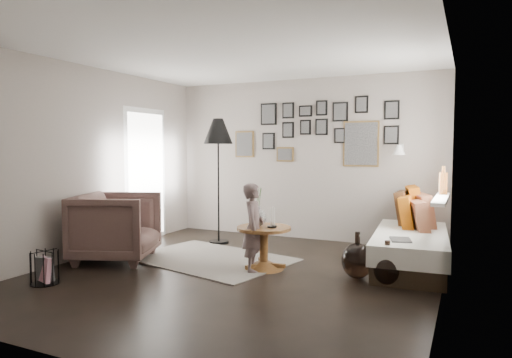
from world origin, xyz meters
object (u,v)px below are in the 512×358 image
at_px(armchair, 116,227).
at_px(daybed, 412,242).
at_px(child, 254,228).
at_px(floor_lamp, 218,136).
at_px(demijohn_small, 387,268).
at_px(demijohn_large, 357,260).
at_px(pedestal_table, 264,249).
at_px(magazine_basket, 45,268).
at_px(vase, 259,214).

bearing_deg(armchair, daybed, -90.35).
bearing_deg(child, floor_lamp, 26.88).
xyz_separation_m(floor_lamp, demijohn_small, (2.75, -1.14, -1.49)).
xyz_separation_m(armchair, demijohn_large, (3.06, 0.53, -0.24)).
bearing_deg(floor_lamp, demijohn_large, -23.04).
xyz_separation_m(pedestal_table, demijohn_small, (1.49, -0.04, -0.06)).
height_order(armchair, child, child).
height_order(daybed, demijohn_large, daybed).
relative_size(magazine_basket, demijohn_small, 0.74).
xyz_separation_m(armchair, magazine_basket, (0.01, -1.13, -0.27)).
distance_m(daybed, floor_lamp, 3.21).
relative_size(vase, demijohn_large, 0.89).
relative_size(armchair, child, 0.93).
bearing_deg(armchair, vase, -97.05).
bearing_deg(demijohn_large, child, -169.34).
bearing_deg(daybed, vase, -156.74).
xyz_separation_m(pedestal_table, magazine_basket, (-1.92, -1.59, -0.06)).
relative_size(armchair, magazine_basket, 2.72).
bearing_deg(magazine_basket, demijohn_small, 24.32).
distance_m(daybed, armchair, 3.82).
bearing_deg(child, pedestal_table, -41.05).
height_order(daybed, child, child).
distance_m(daybed, demijohn_small, 0.98).
bearing_deg(vase, demijohn_small, -2.36).
height_order(pedestal_table, vase, vase).
bearing_deg(armchair, floor_lamp, -44.49).
height_order(floor_lamp, child, floor_lamp).
relative_size(pedestal_table, demijohn_large, 1.24).
distance_m(floor_lamp, demijohn_small, 3.33).
distance_m(armchair, floor_lamp, 2.08).
relative_size(pedestal_table, child, 0.63).
bearing_deg(child, demijohn_large, -96.32).
bearing_deg(demijohn_small, daybed, 81.30).
bearing_deg(daybed, pedestal_table, -155.07).
height_order(floor_lamp, magazine_basket, floor_lamp).
bearing_deg(vase, magazine_basket, -138.95).
relative_size(magazine_basket, demijohn_large, 0.68).
bearing_deg(floor_lamp, pedestal_table, -40.90).
bearing_deg(floor_lamp, daybed, -3.56).
distance_m(armchair, demijohn_small, 3.45).
bearing_deg(demijohn_large, magazine_basket, -151.50).
bearing_deg(vase, floor_lamp, 137.77).
height_order(vase, magazine_basket, vase).
bearing_deg(floor_lamp, armchair, -113.12).
bearing_deg(child, vase, -12.79).
xyz_separation_m(pedestal_table, demijohn_large, (1.14, 0.08, -0.03)).
xyz_separation_m(daybed, child, (-1.70, -1.07, 0.23)).
xyz_separation_m(pedestal_table, vase, (-0.08, 0.02, 0.43)).
xyz_separation_m(daybed, magazine_basket, (-3.56, -2.50, -0.12)).
relative_size(daybed, child, 1.93).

